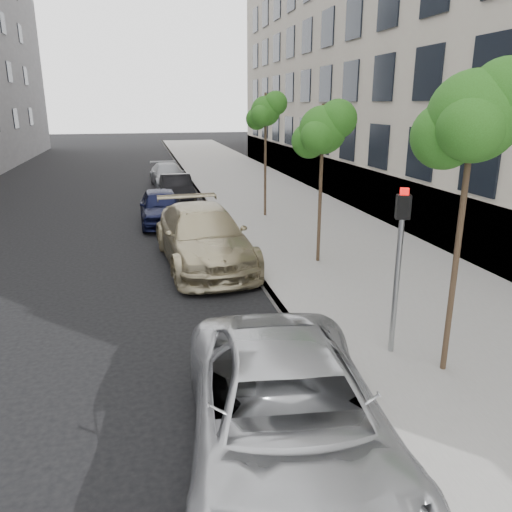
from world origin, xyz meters
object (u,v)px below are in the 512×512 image
object	(u,v)px
tree_mid	(324,130)
sedan_blue	(161,207)
tree_near	(475,117)
sedan_rear	(168,175)
tree_far	(266,111)
sedan_black	(177,188)
minivan	(288,416)
suv	(203,236)
signal_pole	(399,253)

from	to	relation	value
tree_mid	sedan_blue	bearing A→B (deg)	123.68
tree_near	sedan_rear	distance (m)	22.98
tree_far	sedan_black	world-z (taller)	tree_far
minivan	sedan_rear	size ratio (longest dim) A/B	1.23
suv	sedan_blue	world-z (taller)	suv
minivan	suv	world-z (taller)	suv
tree_near	sedan_rear	xyz separation A→B (m)	(-3.45, 22.41, -3.78)
tree_near	sedan_black	bearing A→B (deg)	100.72
tree_far	tree_mid	bearing A→B (deg)	-90.00
suv	sedan_rear	world-z (taller)	suv
tree_far	sedan_rear	distance (m)	10.67
signal_pole	tree_mid	bearing A→B (deg)	101.55
signal_pole	sedan_rear	size ratio (longest dim) A/B	0.69
tree_mid	sedan_black	bearing A→B (deg)	106.72
tree_near	tree_mid	world-z (taller)	tree_near
tree_mid	sedan_black	distance (m)	12.02
suv	sedan_rear	size ratio (longest dim) A/B	1.30
tree_far	signal_pole	distance (m)	12.41
signal_pole	sedan_rear	bearing A→B (deg)	115.18
sedan_rear	tree_mid	bearing A→B (deg)	-82.44
tree_far	minivan	distance (m)	15.41
signal_pole	sedan_blue	bearing A→B (deg)	124.60
tree_far	suv	world-z (taller)	tree_far
tree_mid	tree_far	world-z (taller)	tree_far
signal_pole	sedan_black	bearing A→B (deg)	116.90
tree_far	sedan_rear	bearing A→B (deg)	110.14
signal_pole	sedan_black	xyz separation A→B (m)	(-2.71, 16.76, -1.43)
tree_far	signal_pole	world-z (taller)	tree_far
tree_mid	suv	distance (m)	4.61
tree_far	suv	xyz separation A→B (m)	(-3.33, -5.62, -3.47)
tree_mid	signal_pole	distance (m)	6.01
minivan	sedan_rear	bearing A→B (deg)	96.76
tree_mid	sedan_blue	world-z (taller)	tree_mid
suv	sedan_blue	distance (m)	5.66
tree_far	sedan_rear	world-z (taller)	tree_far
tree_near	sedan_black	size ratio (longest dim) A/B	1.30
suv	sedan_rear	bearing A→B (deg)	86.47
sedan_black	suv	bearing A→B (deg)	-92.05
sedan_blue	sedan_black	bearing A→B (deg)	77.67
tree_far	sedan_rear	xyz separation A→B (m)	(-3.45, 9.41, -3.67)
tree_near	minivan	world-z (taller)	tree_near
tree_far	sedan_black	size ratio (longest dim) A/B	1.26
minivan	sedan_rear	world-z (taller)	minivan
signal_pole	sedan_blue	world-z (taller)	signal_pole
tree_near	suv	world-z (taller)	tree_near
suv	sedan_black	size ratio (longest dim) A/B	1.48
sedan_blue	sedan_black	size ratio (longest dim) A/B	1.03
tree_mid	sedan_rear	size ratio (longest dim) A/B	1.02
tree_mid	sedan_rear	world-z (taller)	tree_mid
sedan_rear	signal_pole	bearing A→B (deg)	-87.19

